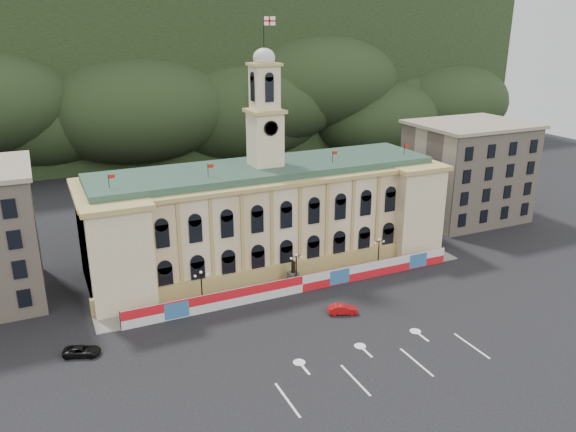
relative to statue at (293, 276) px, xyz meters
name	(u,v)px	position (x,y,z in m)	size (l,w,h in m)	color
ground	(358,344)	(0.00, -18.00, -1.19)	(260.00, 260.00, 0.00)	black
lane_markings	(381,366)	(0.00, -23.00, -1.18)	(26.00, 10.00, 0.02)	white
hill_ridge	(143,83)	(0.03, 103.99, 18.30)	(230.00, 80.00, 64.00)	black
city_hall	(267,214)	(0.00, 9.63, 6.66)	(56.20, 17.60, 37.10)	beige
side_building_right	(467,171)	(43.00, 12.93, 8.14)	(21.00, 17.00, 18.60)	#A08E7B
hoarding_fence	(302,284)	(0.06, -2.93, 0.06)	(50.00, 0.44, 2.50)	red
pavement	(294,284)	(0.00, -0.25, -1.11)	(56.00, 5.50, 0.16)	slate
statue	(293,276)	(0.00, 0.00, 0.00)	(1.40, 1.40, 3.72)	#595651
lamp_left	(202,285)	(-14.00, -1.00, 1.89)	(1.96, 0.44, 5.15)	black
lamp_center	(296,267)	(0.00, -1.00, 1.89)	(1.96, 0.44, 5.15)	black
lamp_right	(379,251)	(14.00, -1.00, 1.89)	(1.96, 0.44, 5.15)	black
red_sedan	(343,309)	(2.07, -10.84, -0.54)	(4.14, 2.64, 1.29)	#AE0C0F
black_suv	(82,351)	(-30.00, -6.80, -0.61)	(4.58, 3.27, 1.16)	black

